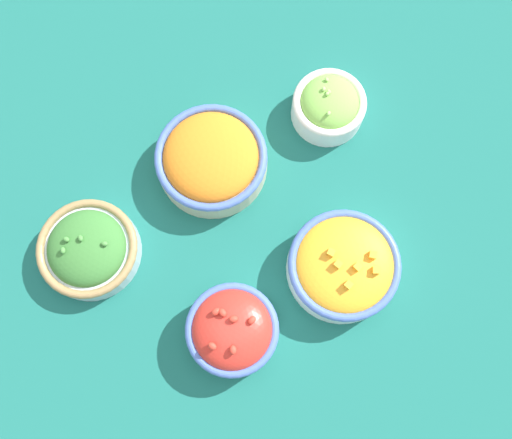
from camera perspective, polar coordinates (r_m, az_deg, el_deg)
ground_plane at (r=0.84m, az=0.00°, el=-0.49°), size 3.00×3.00×0.00m
bowl_cherry_tomatoes at (r=0.79m, az=-2.38°, el=-10.98°), size 0.13×0.13×0.08m
bowl_carrots at (r=0.84m, az=-4.48°, el=6.03°), size 0.16×0.16×0.07m
bowl_squash at (r=0.81m, az=8.72°, el=-4.61°), size 0.16×0.16×0.07m
bowl_broccoli at (r=0.84m, az=-16.44°, el=-2.85°), size 0.14×0.14×0.06m
bowl_lettuce at (r=0.88m, az=7.30°, el=11.25°), size 0.11×0.11×0.07m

